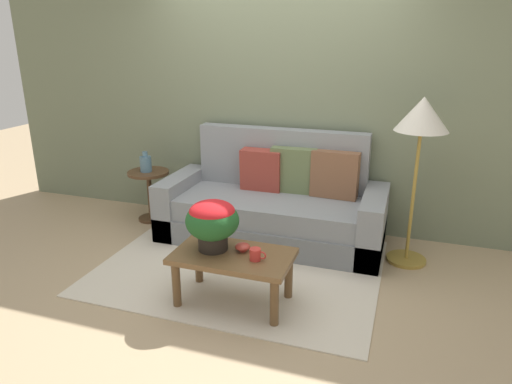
{
  "coord_description": "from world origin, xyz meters",
  "views": [
    {
      "loc": [
        1.28,
        -3.26,
        1.92
      ],
      "look_at": [
        0.13,
        0.17,
        0.69
      ],
      "focal_mm": 32.5,
      "sensor_mm": 36.0,
      "label": 1
    }
  ],
  "objects_px": {
    "side_table": "(149,186)",
    "snack_bowl": "(243,247)",
    "coffee_table": "(233,262)",
    "potted_plant": "(212,220)",
    "floor_lamp": "(421,125)",
    "coffee_mug": "(256,254)",
    "couch": "(274,207)",
    "table_vase": "(146,163)"
  },
  "relations": [
    {
      "from": "potted_plant",
      "to": "coffee_table",
      "type": "bearing_deg",
      "value": -7.87
    },
    {
      "from": "snack_bowl",
      "to": "table_vase",
      "type": "distance_m",
      "value": 1.94
    },
    {
      "from": "floor_lamp",
      "to": "snack_bowl",
      "type": "height_order",
      "value": "floor_lamp"
    },
    {
      "from": "couch",
      "to": "potted_plant",
      "type": "relative_size",
      "value": 5.41
    },
    {
      "from": "floor_lamp",
      "to": "table_vase",
      "type": "distance_m",
      "value": 2.76
    },
    {
      "from": "coffee_table",
      "to": "table_vase",
      "type": "xyz_separation_m",
      "value": [
        -1.47,
        1.25,
        0.3
      ]
    },
    {
      "from": "snack_bowl",
      "to": "table_vase",
      "type": "xyz_separation_m",
      "value": [
        -1.53,
        1.19,
        0.2
      ]
    },
    {
      "from": "floor_lamp",
      "to": "snack_bowl",
      "type": "distance_m",
      "value": 1.76
    },
    {
      "from": "snack_bowl",
      "to": "floor_lamp",
      "type": "bearing_deg",
      "value": 42.33
    },
    {
      "from": "potted_plant",
      "to": "table_vase",
      "type": "bearing_deg",
      "value": 136.77
    },
    {
      "from": "couch",
      "to": "table_vase",
      "type": "distance_m",
      "value": 1.46
    },
    {
      "from": "coffee_mug",
      "to": "snack_bowl",
      "type": "height_order",
      "value": "coffee_mug"
    },
    {
      "from": "coffee_table",
      "to": "snack_bowl",
      "type": "bearing_deg",
      "value": 48.86
    },
    {
      "from": "potted_plant",
      "to": "snack_bowl",
      "type": "height_order",
      "value": "potted_plant"
    },
    {
      "from": "coffee_table",
      "to": "floor_lamp",
      "type": "distance_m",
      "value": 1.88
    },
    {
      "from": "table_vase",
      "to": "side_table",
      "type": "bearing_deg",
      "value": 37.73
    },
    {
      "from": "side_table",
      "to": "snack_bowl",
      "type": "distance_m",
      "value": 1.93
    },
    {
      "from": "coffee_mug",
      "to": "table_vase",
      "type": "bearing_deg",
      "value": 142.11
    },
    {
      "from": "coffee_mug",
      "to": "snack_bowl",
      "type": "distance_m",
      "value": 0.17
    },
    {
      "from": "table_vase",
      "to": "snack_bowl",
      "type": "bearing_deg",
      "value": -37.94
    },
    {
      "from": "floor_lamp",
      "to": "coffee_mug",
      "type": "xyz_separation_m",
      "value": [
        -1.03,
        -1.17,
        -0.78
      ]
    },
    {
      "from": "couch",
      "to": "floor_lamp",
      "type": "distance_m",
      "value": 1.56
    },
    {
      "from": "couch",
      "to": "coffee_table",
      "type": "xyz_separation_m",
      "value": [
        0.05,
        -1.24,
        0.01
      ]
    },
    {
      "from": "floor_lamp",
      "to": "table_vase",
      "type": "bearing_deg",
      "value": 177.28
    },
    {
      "from": "side_table",
      "to": "table_vase",
      "type": "relative_size",
      "value": 2.54
    },
    {
      "from": "floor_lamp",
      "to": "table_vase",
      "type": "relative_size",
      "value": 6.73
    },
    {
      "from": "side_table",
      "to": "coffee_mug",
      "type": "xyz_separation_m",
      "value": [
        1.65,
        -1.31,
        0.07
      ]
    },
    {
      "from": "side_table",
      "to": "snack_bowl",
      "type": "height_order",
      "value": "side_table"
    },
    {
      "from": "side_table",
      "to": "potted_plant",
      "type": "bearing_deg",
      "value": -43.83
    },
    {
      "from": "couch",
      "to": "side_table",
      "type": "bearing_deg",
      "value": 178.97
    },
    {
      "from": "coffee_table",
      "to": "side_table",
      "type": "bearing_deg",
      "value": 139.1
    },
    {
      "from": "coffee_mug",
      "to": "table_vase",
      "type": "distance_m",
      "value": 2.11
    },
    {
      "from": "coffee_table",
      "to": "coffee_mug",
      "type": "distance_m",
      "value": 0.23
    },
    {
      "from": "coffee_table",
      "to": "snack_bowl",
      "type": "xyz_separation_m",
      "value": [
        0.05,
        0.06,
        0.1
      ]
    },
    {
      "from": "floor_lamp",
      "to": "potted_plant",
      "type": "height_order",
      "value": "floor_lamp"
    },
    {
      "from": "potted_plant",
      "to": "side_table",
      "type": "bearing_deg",
      "value": 136.17
    },
    {
      "from": "coffee_table",
      "to": "potted_plant",
      "type": "xyz_separation_m",
      "value": [
        -0.17,
        0.02,
        0.3
      ]
    },
    {
      "from": "couch",
      "to": "coffee_mug",
      "type": "xyz_separation_m",
      "value": [
        0.24,
        -1.28,
        0.12
      ]
    },
    {
      "from": "floor_lamp",
      "to": "side_table",
      "type": "bearing_deg",
      "value": 177.02
    },
    {
      "from": "coffee_mug",
      "to": "table_vase",
      "type": "relative_size",
      "value": 0.57
    },
    {
      "from": "side_table",
      "to": "coffee_mug",
      "type": "relative_size",
      "value": 4.44
    },
    {
      "from": "couch",
      "to": "table_vase",
      "type": "bearing_deg",
      "value": 179.45
    }
  ]
}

